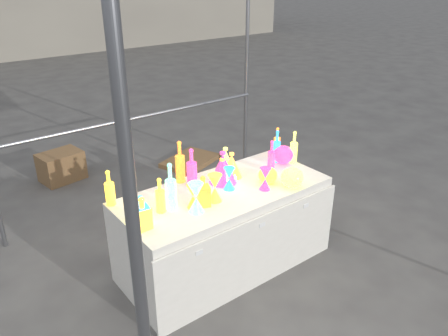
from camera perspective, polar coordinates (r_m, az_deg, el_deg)
ground at (r=4.05m, az=0.00°, el=-12.30°), size 80.00×80.00×0.00m
display_table at (r=3.83m, az=0.09°, el=-7.90°), size 1.84×0.83×0.75m
cardboard_box_closed at (r=5.80m, az=-20.48°, el=0.21°), size 0.55×0.43×0.36m
cardboard_box_flat at (r=5.98m, az=-4.44°, el=0.96°), size 0.87×0.74×0.06m
bottle_0 at (r=3.47m, az=-14.74°, el=-2.50°), size 0.09×0.09×0.29m
bottle_2 at (r=3.72m, az=-5.77°, el=0.83°), size 0.09×0.09×0.38m
bottle_3 at (r=3.65m, az=-4.24°, el=0.07°), size 0.10×0.10×0.34m
bottle_4 at (r=3.16m, az=-12.14°, el=-4.32°), size 0.11×0.11×0.37m
bottle_5 at (r=3.29m, az=-6.98°, el=-2.43°), size 0.10×0.10×0.39m
bottle_6 at (r=3.30m, az=-8.35°, el=-3.53°), size 0.09×0.09×0.28m
decanter_0 at (r=3.12m, az=-10.61°, el=-5.76°), size 0.11×0.11×0.25m
decanter_1 at (r=3.36m, az=-2.75°, el=-2.99°), size 0.13×0.13×0.25m
decanter_2 at (r=3.13m, az=-10.73°, el=-5.63°), size 0.11×0.11×0.26m
hourglass_0 at (r=3.35m, az=-4.09°, el=-3.70°), size 0.13×0.13×0.19m
hourglass_1 at (r=3.63m, az=5.41°, el=-1.41°), size 0.13×0.13×0.19m
hourglass_3 at (r=3.28m, az=-3.67°, el=-3.89°), size 0.14×0.14×0.24m
hourglass_4 at (r=3.43m, az=-1.20°, el=-2.62°), size 0.13×0.13×0.23m
hourglass_5 at (r=3.61m, az=0.68°, el=-1.38°), size 0.10×0.10×0.20m
globe_0 at (r=3.74m, az=5.73°, el=-1.08°), size 0.20×0.20×0.13m
globe_1 at (r=3.70m, az=8.87°, el=-1.38°), size 0.25×0.25×0.15m
globe_3 at (r=4.14m, az=7.75°, el=1.62°), size 0.21×0.21×0.15m
lampshade_0 at (r=3.71m, az=-0.22°, el=-0.34°), size 0.25×0.25×0.23m
lampshade_1 at (r=3.82m, az=1.01°, el=0.41°), size 0.20×0.20×0.23m
lampshade_2 at (r=3.71m, az=-0.14°, el=0.11°), size 0.27×0.27×0.28m
lampshade_3 at (r=3.92m, az=0.18°, el=1.10°), size 0.24×0.24×0.23m
bottle_8 at (r=4.14m, az=6.91°, el=2.85°), size 0.07×0.07×0.32m
bottle_9 at (r=4.29m, az=6.94°, el=3.45°), size 0.07×0.07×0.29m
bottle_10 at (r=3.94m, az=6.21°, el=1.59°), size 0.08×0.08×0.30m
bottle_11 at (r=4.14m, az=9.11°, el=2.71°), size 0.08×0.08×0.32m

